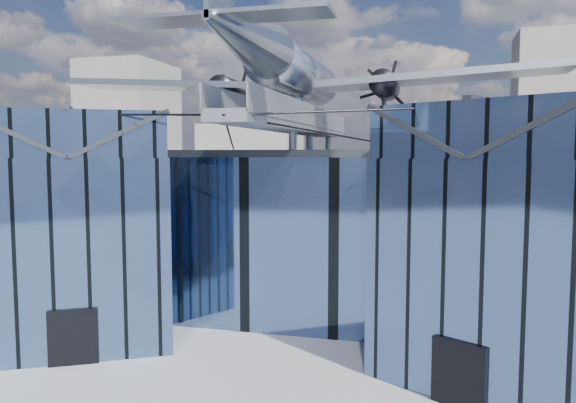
# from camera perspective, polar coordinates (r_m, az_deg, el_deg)

# --- Properties ---
(ground_plane) EXTENTS (120.00, 120.00, 0.00)m
(ground_plane) POSITION_cam_1_polar(r_m,az_deg,el_deg) (28.94, -1.06, -14.69)
(ground_plane) COLOR gray
(museum) EXTENTS (32.88, 24.50, 17.60)m
(museum) POSITION_cam_1_polar(r_m,az_deg,el_deg) (33.15, 1.71, -2.31)
(museum) COLOR #445D8B
(museum) RESTS_ON ground
(bg_towers) EXTENTS (77.00, 24.50, 26.00)m
(bg_towers) POSITION_cam_1_polar(r_m,az_deg,el_deg) (76.92, 10.49, 5.07)
(bg_towers) COLOR gray
(bg_towers) RESTS_ON ground
(tree_side_w) EXTENTS (3.74, 3.74, 4.61)m
(tree_side_w) POSITION_cam_1_polar(r_m,az_deg,el_deg) (45.21, -21.58, -3.81)
(tree_side_w) COLOR #331F14
(tree_side_w) RESTS_ON ground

